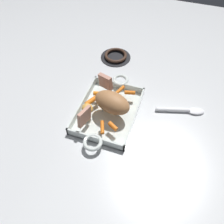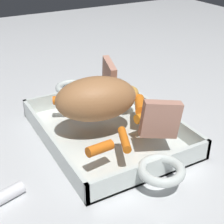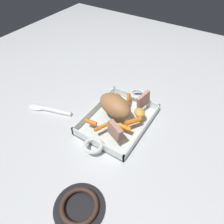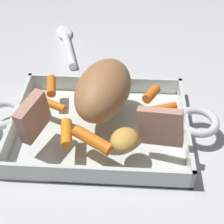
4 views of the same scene
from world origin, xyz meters
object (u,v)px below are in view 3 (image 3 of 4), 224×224
Objects in this scene: roasting_dish at (118,120)px; baby_carrot_center_left at (128,98)px; baby_carrot_northwest at (91,122)px; potato_near_roast at (139,113)px; serving_spoon at (48,109)px; baby_carrot_long at (133,121)px; roast_slice_outer at (115,131)px; baby_carrot_northeast at (119,97)px; baby_carrot_short at (124,127)px; pork_roast at (115,105)px; baby_carrot_center_right at (102,127)px; roast_slice_thick at (143,100)px; stove_burner_rear at (79,207)px.

baby_carrot_center_left reaches higher than roasting_dish.
baby_carrot_northwest is 0.20m from potato_near_roast.
roasting_dish is at bearing -176.03° from serving_spoon.
roast_slice_outer is at bearing 166.33° from baby_carrot_long.
baby_carrot_northeast is (0.09, 0.05, 0.04)m from roasting_dish.
baby_carrot_short reaches higher than baby_carrot_center_left.
pork_roast is at bearing -173.72° from serving_spoon.
baby_carrot_short is at bearing -10.50° from roast_slice_outer.
roast_slice_outer is 0.36m from serving_spoon.
baby_carrot_northeast is at bearing 29.42° from roasting_dish.
baby_carrot_center_right is (-0.10, -0.00, -0.03)m from pork_roast.
baby_carrot_northwest is at bearing 147.63° from roast_slice_thick.
baby_carrot_northeast is 0.63× the size of baby_carrot_center_right.
baby_carrot_northeast reaches higher than roasting_dish.
roast_slice_thick is at bearing -21.79° from baby_carrot_center_right.
baby_carrot_center_left is at bearing 84.43° from roast_slice_thick.
potato_near_roast reaches higher than serving_spoon.
baby_carrot_long reaches higher than baby_carrot_northeast.
baby_carrot_center_right is at bearing -169.36° from baby_carrot_northeast.
roasting_dish is 0.08m from baby_carrot_long.
baby_carrot_long is (-0.01, -0.07, 0.04)m from roasting_dish.
stove_burner_rear is at bearing -176.88° from roast_slice_thick.
pork_roast reaches higher than roast_slice_thick.
roasting_dish is 0.12m from baby_carrot_center_left.
roast_slice_outer is 0.22m from baby_carrot_northeast.
baby_carrot_center_left is 0.35× the size of stove_burner_rear.
roasting_dish is 0.13m from baby_carrot_northwest.
stove_burner_rear is (-0.37, -0.01, -0.04)m from baby_carrot_long.
baby_carrot_northwest is (0.00, 0.12, -0.02)m from roast_slice_outer.
stove_burner_rear is (-0.32, -0.03, -0.04)m from baby_carrot_short.
stove_burner_rear is (-0.27, -0.15, -0.04)m from baby_carrot_northwest.
baby_carrot_short reaches higher than serving_spoon.
potato_near_roast is at bearing 1.82° from stove_burner_rear.
baby_carrot_northwest is at bearing 145.96° from roasting_dish.
roasting_dish is 6.16× the size of baby_carrot_long.
baby_carrot_short is (0.04, -0.08, 0.00)m from baby_carrot_center_right.
stove_burner_rear is at bearing -163.23° from baby_carrot_northeast.
roast_slice_thick is 1.36× the size of baby_carrot_short.
pork_roast reaches higher than baby_carrot_long.
baby_carrot_center_left is 0.37m from serving_spoon.
stove_burner_rear is at bearing -178.18° from potato_near_roast.
baby_carrot_center_right is 0.32× the size of serving_spoon.
pork_roast is 0.96× the size of stove_burner_rear.
roast_slice_outer is 0.41× the size of stove_burner_rear.
roast_slice_thick is 0.33× the size of serving_spoon.
pork_roast is 0.13m from roast_slice_outer.
baby_carrot_center_left is 0.49m from stove_burner_rear.
potato_near_roast is (0.14, -0.09, 0.01)m from baby_carrot_center_right.
baby_carrot_center_left and baby_carrot_center_right have the same top height.
roast_slice_outer is 1.35× the size of potato_near_roast.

